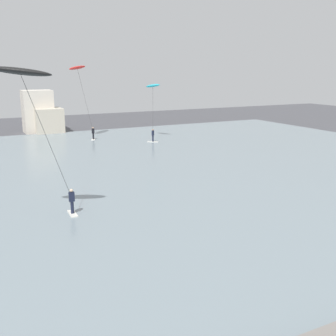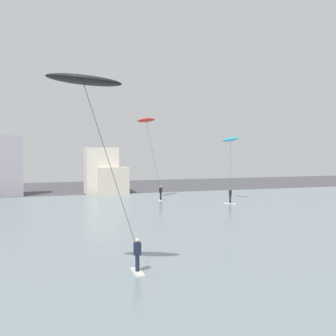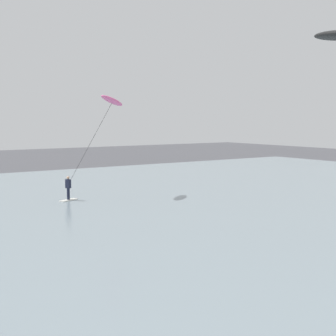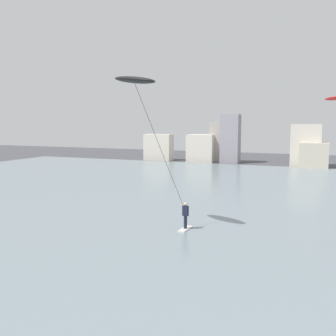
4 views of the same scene
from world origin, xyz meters
The scene contains 3 objects.
water_bay centered at (0.00, 30.08, 0.05)m, with size 84.00×52.00×0.10m, color gray.
far_shore_buildings centered at (-5.68, 58.42, 2.72)m, with size 28.84×5.35×7.63m.
kitesurfer_black centered at (-3.75, 19.14, 8.15)m, with size 4.63×3.11×9.20m.
Camera 4 is at (6.27, -0.87, 6.56)m, focal length 41.18 mm.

